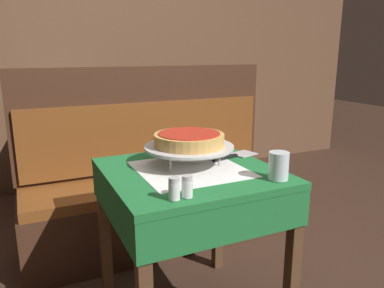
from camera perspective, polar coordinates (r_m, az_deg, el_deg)
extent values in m
cube|color=#1E6B33|center=(1.63, -0.27, -4.37)|extent=(0.71, 0.71, 0.03)
cube|color=white|center=(1.63, -0.27, -3.84)|extent=(0.44, 0.44, 0.00)
cube|color=#1E6B33|center=(1.66, -0.27, -7.33)|extent=(0.71, 0.71, 0.15)
cube|color=#4C331E|center=(1.70, 15.06, -17.78)|extent=(0.05, 0.05, 0.71)
cube|color=#4C331E|center=(1.97, -13.15, -13.06)|extent=(0.05, 0.05, 0.71)
cube|color=#4C331E|center=(2.17, 3.98, -10.07)|extent=(0.05, 0.05, 0.71)
cube|color=#194799|center=(3.13, -17.81, 3.71)|extent=(0.69, 0.69, 0.03)
cube|color=white|center=(3.13, -17.83, 4.00)|extent=(0.43, 0.43, 0.00)
cube|color=#194799|center=(3.14, -17.71, 2.35)|extent=(0.69, 0.69, 0.12)
cube|color=#4C331E|center=(2.89, -22.60, -4.99)|extent=(0.05, 0.05, 0.70)
cube|color=#4C331E|center=(2.97, -10.50, -3.63)|extent=(0.05, 0.05, 0.70)
cube|color=#4C331E|center=(3.49, -23.13, -1.90)|extent=(0.05, 0.05, 0.70)
cube|color=#4C331E|center=(3.56, -13.07, -0.84)|extent=(0.05, 0.05, 0.70)
cube|color=#3D2316|center=(2.49, -5.05, -10.74)|extent=(1.67, 0.46, 0.40)
cube|color=brown|center=(2.40, -5.16, -5.79)|extent=(1.63, 0.45, 0.06)
cube|color=#3D2316|center=(2.49, -6.93, 3.76)|extent=(1.67, 0.06, 0.69)
cube|color=brown|center=(2.47, -6.55, 1.26)|extent=(1.60, 0.02, 0.44)
cube|color=brown|center=(3.62, -15.09, 12.92)|extent=(6.00, 0.04, 2.40)
cylinder|color=#ADADB2|center=(1.79, -2.24, -0.93)|extent=(0.01, 0.01, 0.07)
cylinder|color=#ADADB2|center=(1.57, -3.30, -3.11)|extent=(0.01, 0.01, 0.07)
cylinder|color=#ADADB2|center=(1.66, 4.20, -2.11)|extent=(0.01, 0.01, 0.07)
cylinder|color=#ADADB2|center=(1.66, -0.44, -0.88)|extent=(0.27, 0.27, 0.01)
cylinder|color=silver|center=(1.66, -0.44, -0.68)|extent=(0.39, 0.39, 0.01)
cylinder|color=silver|center=(1.66, -0.44, -0.41)|extent=(0.40, 0.40, 0.01)
cylinder|color=tan|center=(1.65, -0.44, 0.65)|extent=(0.31, 0.31, 0.05)
cylinder|color=#B22819|center=(1.64, -0.44, 1.59)|extent=(0.27, 0.27, 0.01)
cube|color=#BCBCC1|center=(1.87, 7.87, -1.48)|extent=(0.13, 0.12, 0.00)
cube|color=black|center=(1.78, 5.04, -2.10)|extent=(0.15, 0.06, 0.01)
cylinder|color=silver|center=(1.52, 13.06, -3.25)|extent=(0.08, 0.08, 0.11)
cylinder|color=silver|center=(1.29, -2.73, -7.15)|extent=(0.04, 0.04, 0.06)
cylinder|color=#B7B7BC|center=(1.28, -2.75, -5.49)|extent=(0.04, 0.04, 0.02)
cylinder|color=silver|center=(1.31, -0.75, -6.85)|extent=(0.04, 0.04, 0.06)
cylinder|color=#B7B7BC|center=(1.29, -0.76, -5.22)|extent=(0.04, 0.04, 0.02)
cube|color=black|center=(3.11, -17.17, 4.29)|extent=(0.15, 0.15, 0.03)
cylinder|color=black|center=(3.10, -17.26, 5.61)|extent=(0.01, 0.01, 0.11)
cylinder|color=#99194C|center=(3.15, -17.38, 5.48)|extent=(0.04, 0.04, 0.09)
cylinder|color=red|center=(3.07, -17.98, 5.24)|extent=(0.04, 0.04, 0.09)
cylinder|color=white|center=(3.08, -16.39, 5.38)|extent=(0.04, 0.04, 0.09)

